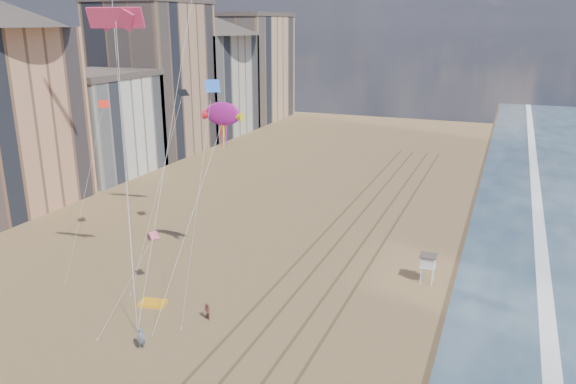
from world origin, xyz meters
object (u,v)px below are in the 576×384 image
(grounded_kite, at_px, (153,303))
(kite_flyer_a, at_px, (141,339))
(kite_flyer_b, at_px, (207,312))
(lifeguard_stand, at_px, (428,262))
(show_kite, at_px, (223,114))

(grounded_kite, relative_size, kite_flyer_a, 1.25)
(grounded_kite, bearing_deg, kite_flyer_a, -72.18)
(kite_flyer_a, relative_size, kite_flyer_b, 1.24)
(lifeguard_stand, distance_m, kite_flyer_a, 27.80)
(grounded_kite, height_order, kite_flyer_a, kite_flyer_a)
(lifeguard_stand, height_order, grounded_kite, lifeguard_stand)
(grounded_kite, bearing_deg, show_kite, 53.81)
(grounded_kite, xyz_separation_m, kite_flyer_a, (3.47, -6.48, 0.80))
(grounded_kite, height_order, kite_flyer_b, kite_flyer_b)
(lifeguard_stand, distance_m, grounded_kite, 26.44)
(show_kite, height_order, kite_flyer_a, show_kite)
(lifeguard_stand, xyz_separation_m, kite_flyer_b, (-16.49, -14.36, -1.49))
(grounded_kite, height_order, show_kite, show_kite)
(grounded_kite, relative_size, kite_flyer_b, 1.56)
(show_kite, bearing_deg, kite_flyer_b, -74.66)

